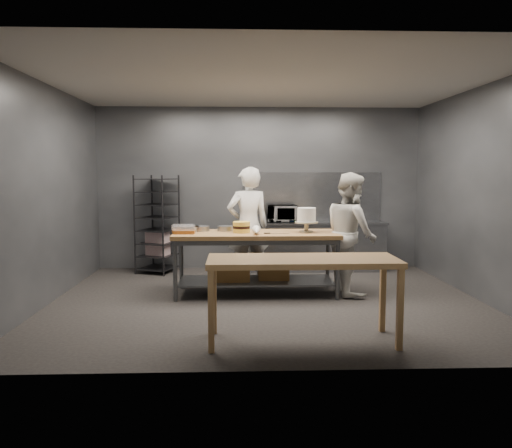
% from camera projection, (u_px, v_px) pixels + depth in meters
% --- Properties ---
extents(ground, '(6.00, 6.00, 0.00)m').
position_uv_depth(ground, '(267.00, 301.00, 7.02)').
color(ground, black).
rests_on(ground, ground).
extents(back_wall, '(6.00, 0.04, 3.00)m').
position_uv_depth(back_wall, '(259.00, 188.00, 9.35)').
color(back_wall, '#4C4F54').
rests_on(back_wall, ground).
extents(work_table, '(2.40, 0.90, 0.92)m').
position_uv_depth(work_table, '(253.00, 256.00, 7.36)').
color(work_table, '#9C6A3E').
rests_on(work_table, ground).
extents(near_counter, '(2.00, 0.70, 0.90)m').
position_uv_depth(near_counter, '(303.00, 266.00, 5.24)').
color(near_counter, olive).
rests_on(near_counter, ground).
extents(back_counter, '(2.60, 0.60, 0.90)m').
position_uv_depth(back_counter, '(314.00, 246.00, 9.17)').
color(back_counter, slate).
rests_on(back_counter, ground).
extents(splashback_panel, '(2.60, 0.02, 0.90)m').
position_uv_depth(splashback_panel, '(312.00, 196.00, 9.38)').
color(splashback_panel, slate).
rests_on(splashback_panel, back_counter).
extents(speed_rack, '(0.79, 0.82, 1.75)m').
position_uv_depth(speed_rack, '(157.00, 225.00, 8.95)').
color(speed_rack, black).
rests_on(speed_rack, ground).
extents(chef_behind, '(0.78, 0.61, 1.88)m').
position_uv_depth(chef_behind, '(248.00, 226.00, 7.96)').
color(chef_behind, white).
rests_on(chef_behind, ground).
extents(chef_right, '(0.80, 0.96, 1.80)m').
position_uv_depth(chef_right, '(351.00, 233.00, 7.36)').
color(chef_right, silver).
rests_on(chef_right, ground).
extents(microwave, '(0.54, 0.37, 0.30)m').
position_uv_depth(microwave, '(282.00, 214.00, 9.09)').
color(microwave, black).
rests_on(microwave, back_counter).
extents(frosted_cake_stand, '(0.34, 0.34, 0.36)m').
position_uv_depth(frosted_cake_stand, '(306.00, 217.00, 7.31)').
color(frosted_cake_stand, '#ADA48A').
rests_on(frosted_cake_stand, work_table).
extents(layer_cake, '(0.25, 0.25, 0.16)m').
position_uv_depth(layer_cake, '(241.00, 227.00, 7.29)').
color(layer_cake, '#F2D34D').
rests_on(layer_cake, work_table).
extents(cake_pans, '(0.79, 0.30, 0.07)m').
position_uv_depth(cake_pans, '(203.00, 229.00, 7.47)').
color(cake_pans, gray).
rests_on(cake_pans, work_table).
extents(piping_bag, '(0.13, 0.38, 0.12)m').
position_uv_depth(piping_bag, '(256.00, 231.00, 6.98)').
color(piping_bag, white).
rests_on(piping_bag, work_table).
extents(offset_spatula, '(0.36, 0.02, 0.02)m').
position_uv_depth(offset_spatula, '(273.00, 233.00, 7.15)').
color(offset_spatula, slate).
rests_on(offset_spatula, work_table).
extents(pastry_clamshells, '(0.35, 0.40, 0.11)m').
position_uv_depth(pastry_clamshells, '(184.00, 229.00, 7.26)').
color(pastry_clamshells, '#9D5D1F').
rests_on(pastry_clamshells, work_table).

